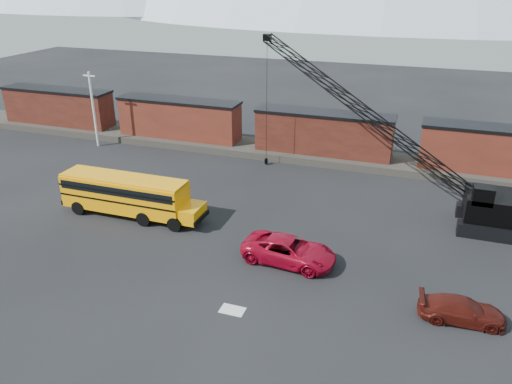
% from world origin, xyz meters
% --- Properties ---
extents(ground, '(160.00, 160.00, 0.00)m').
position_xyz_m(ground, '(0.00, 0.00, 0.00)').
color(ground, black).
rests_on(ground, ground).
extents(gravel_berm, '(120.00, 5.00, 0.70)m').
position_xyz_m(gravel_berm, '(0.00, 22.00, 0.35)').
color(gravel_berm, '#423C36').
rests_on(gravel_berm, ground).
extents(boxcar_west_far, '(13.70, 3.10, 4.17)m').
position_xyz_m(boxcar_west_far, '(-32.00, 22.00, 2.76)').
color(boxcar_west_far, '#572118').
rests_on(boxcar_west_far, gravel_berm).
extents(boxcar_west_near, '(13.70, 3.10, 4.17)m').
position_xyz_m(boxcar_west_near, '(-16.00, 22.00, 2.76)').
color(boxcar_west_near, '#4C1F15').
rests_on(boxcar_west_near, gravel_berm).
extents(boxcar_mid, '(13.70, 3.10, 4.17)m').
position_xyz_m(boxcar_mid, '(0.00, 22.00, 2.76)').
color(boxcar_mid, '#572118').
rests_on(boxcar_mid, gravel_berm).
extents(boxcar_east_near, '(13.70, 3.10, 4.17)m').
position_xyz_m(boxcar_east_near, '(16.00, 22.00, 2.76)').
color(boxcar_east_near, '#4C1F15').
rests_on(boxcar_east_near, gravel_berm).
extents(utility_pole, '(1.40, 0.24, 8.00)m').
position_xyz_m(utility_pole, '(-24.00, 18.00, 4.15)').
color(utility_pole, silver).
rests_on(utility_pole, ground).
extents(snow_patch, '(1.40, 0.90, 0.02)m').
position_xyz_m(snow_patch, '(0.50, -4.00, 0.01)').
color(snow_patch, silver).
rests_on(snow_patch, ground).
extents(school_bus, '(11.65, 2.65, 3.19)m').
position_xyz_m(school_bus, '(-11.41, 4.47, 1.79)').
color(school_bus, '#F59705').
rests_on(school_bus, ground).
extents(red_pickup, '(6.35, 3.30, 1.71)m').
position_xyz_m(red_pickup, '(2.13, 1.99, 0.85)').
color(red_pickup, '#A20720').
rests_on(red_pickup, ground).
extents(maroon_suv, '(4.73, 2.24, 1.33)m').
position_xyz_m(maroon_suv, '(12.63, -0.70, 0.67)').
color(maroon_suv, '#48120C').
rests_on(maroon_suv, ground).
extents(crawler_crane, '(23.47, 9.86, 12.59)m').
position_xyz_m(crawler_crane, '(4.47, 14.98, 7.17)').
color(crawler_crane, black).
rests_on(crawler_crane, ground).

